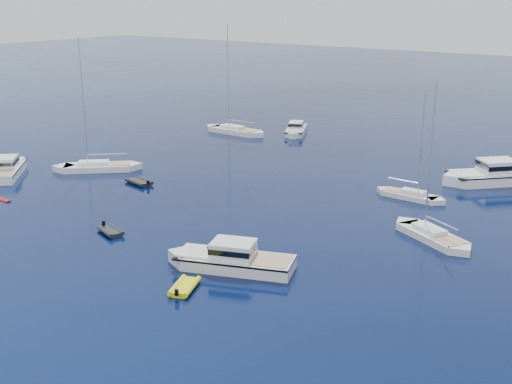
% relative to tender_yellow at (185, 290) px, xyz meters
% --- Properties ---
extents(motor_cruiser_centre, '(11.06, 6.79, 2.78)m').
position_rel_tender_yellow_xyz_m(motor_cruiser_centre, '(0.30, 4.89, 0.00)').
color(motor_cruiser_centre, silver).
rests_on(motor_cruiser_centre, ground).
extents(motor_cruiser_far_l, '(9.37, 9.64, 2.70)m').
position_rel_tender_yellow_xyz_m(motor_cruiser_far_l, '(-36.81, 10.84, 0.00)').
color(motor_cruiser_far_l, white).
rests_on(motor_cruiser_far_l, ground).
extents(motor_cruiser_distant, '(11.48, 11.82, 3.31)m').
position_rel_tender_yellow_xyz_m(motor_cruiser_distant, '(9.20, 40.17, 0.00)').
color(motor_cruiser_distant, white).
rests_on(motor_cruiser_distant, ground).
extents(motor_cruiser_horizon, '(6.06, 8.79, 2.23)m').
position_rel_tender_yellow_xyz_m(motor_cruiser_horizon, '(-22.40, 49.31, 0.00)').
color(motor_cruiser_horizon, white).
rests_on(motor_cruiser_horizon, ground).
extents(sailboat_mid_r, '(9.49, 6.62, 13.88)m').
position_rel_tender_yellow_xyz_m(sailboat_mid_r, '(10.30, 19.65, 0.00)').
color(sailboat_mid_r, silver).
rests_on(sailboat_mid_r, ground).
extents(sailboat_mid_l, '(9.82, 9.36, 15.83)m').
position_rel_tender_yellow_xyz_m(sailboat_mid_l, '(-29.92, 18.21, 0.00)').
color(sailboat_mid_l, white).
rests_on(sailboat_mid_l, ground).
extents(sailboat_centre, '(7.96, 2.41, 11.58)m').
position_rel_tender_yellow_xyz_m(sailboat_centre, '(4.10, 29.46, 0.00)').
color(sailboat_centre, silver).
rests_on(sailboat_centre, ground).
extents(sailboat_far_l, '(10.97, 2.90, 16.11)m').
position_rel_tender_yellow_xyz_m(sailboat_far_l, '(-29.84, 44.24, 0.00)').
color(sailboat_far_l, white).
rests_on(sailboat_far_l, ground).
extents(tender_yellow, '(2.86, 3.61, 0.95)m').
position_rel_tender_yellow_xyz_m(tender_yellow, '(0.00, 0.00, 0.00)').
color(tender_yellow, '#E1EB0D').
rests_on(tender_yellow, ground).
extents(tender_grey_near, '(3.30, 2.52, 0.95)m').
position_rel_tender_yellow_xyz_m(tender_grey_near, '(-12.74, 4.64, 0.00)').
color(tender_grey_near, black).
rests_on(tender_grey_near, ground).
extents(tender_grey_far, '(3.72, 2.50, 0.95)m').
position_rel_tender_yellow_xyz_m(tender_grey_far, '(-21.89, 17.02, 0.00)').
color(tender_grey_far, black).
rests_on(tender_grey_far, ground).
extents(kayak_orange, '(2.68, 0.78, 0.30)m').
position_rel_tender_yellow_xyz_m(kayak_orange, '(-28.96, 4.85, 0.00)').
color(kayak_orange, red).
rests_on(kayak_orange, ground).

